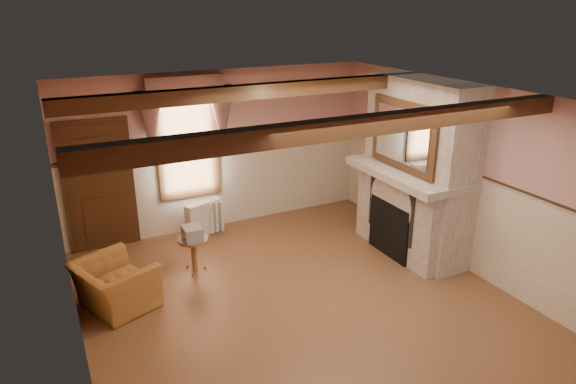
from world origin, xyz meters
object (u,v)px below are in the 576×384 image
radiator (204,218)px  mantel_clock (390,154)px  armchair (115,285)px  bowl (410,166)px  oil_lamp (386,150)px  side_table (194,255)px

radiator → mantel_clock: mantel_clock is taller
armchair → radiator: armchair is taller
bowl → mantel_clock: (0.00, 0.50, 0.05)m
oil_lamp → bowl: bearing=-90.0°
radiator → mantel_clock: bearing=-49.7°
armchair → side_table: (1.22, 0.47, -0.05)m
radiator → bowl: (2.71, -2.10, 1.17)m
radiator → bowl: bowl is taller
side_table → bowl: (3.27, -0.88, 1.19)m
armchair → mantel_clock: 4.65m
side_table → armchair: bearing=-159.2°
armchair → oil_lamp: bearing=-108.7°
armchair → bowl: size_ratio=2.70×
side_table → radiator: radiator is taller
bowl → radiator: bearing=142.2°
armchair → radiator: 2.46m
side_table → oil_lamp: oil_lamp is taller
oil_lamp → armchair: bearing=-177.3°
oil_lamp → radiator: bearing=151.5°
side_table → oil_lamp: size_ratio=1.96×
mantel_clock → armchair: bearing=-178.8°
armchair → oil_lamp: (4.49, 0.22, 1.24)m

